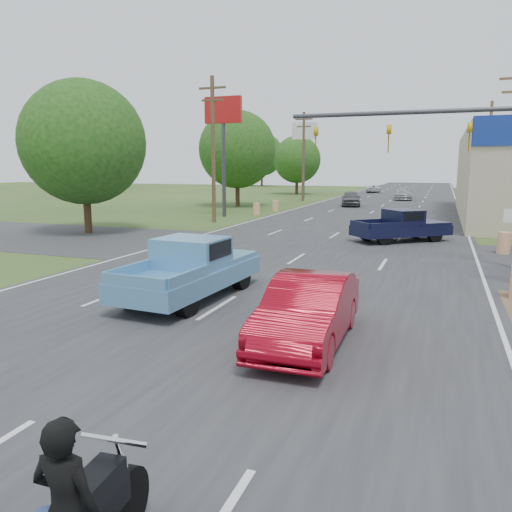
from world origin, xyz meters
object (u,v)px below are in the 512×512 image
at_px(distant_car_white, 373,189).
at_px(distant_car_grey, 351,199).
at_px(distant_car_silver, 403,194).
at_px(blue_pickup, 192,267).
at_px(red_convertible, 308,311).
at_px(navy_pickup, 403,225).

bearing_deg(distant_car_white, distant_car_grey, 88.34).
bearing_deg(distant_car_silver, blue_pickup, -97.54).
bearing_deg(distant_car_white, blue_pickup, 88.20).
height_order(red_convertible, navy_pickup, navy_pickup).
bearing_deg(red_convertible, distant_car_white, 95.12).
height_order(navy_pickup, distant_car_grey, navy_pickup).
height_order(red_convertible, distant_car_silver, red_convertible).
xyz_separation_m(red_convertible, blue_pickup, (-4.26, 2.72, 0.17)).
xyz_separation_m(blue_pickup, distant_car_white, (-3.18, 65.78, -0.32)).
xyz_separation_m(navy_pickup, distant_car_silver, (-2.60, 35.44, -0.11)).
relative_size(distant_car_grey, distant_car_white, 1.05).
xyz_separation_m(blue_pickup, navy_pickup, (5.01, 14.14, -0.07)).
bearing_deg(distant_car_silver, distant_car_grey, -113.73).
distance_m(blue_pickup, distant_car_silver, 49.64).
relative_size(distant_car_grey, distant_car_silver, 0.89).
xyz_separation_m(blue_pickup, distant_car_grey, (-1.75, 37.47, -0.15)).
xyz_separation_m(distant_car_grey, distant_car_silver, (4.16, 12.10, -0.03)).
bearing_deg(blue_pickup, red_convertible, -29.19).
xyz_separation_m(red_convertible, navy_pickup, (0.76, 16.86, 0.10)).
xyz_separation_m(distant_car_grey, distant_car_white, (-1.44, 28.30, -0.17)).
bearing_deg(distant_car_white, navy_pickup, 94.45).
height_order(blue_pickup, distant_car_white, blue_pickup).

